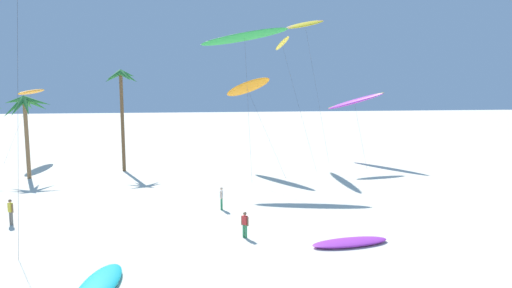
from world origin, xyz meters
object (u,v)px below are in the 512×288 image
object	(u,v)px
person_near_left	(221,197)
person_mid_field	(245,224)
flying_kite_1	(282,44)
flying_kite_5	(245,37)
flying_kite_2	(354,101)
flying_kite_0	(247,87)
flying_kite_3	(32,92)
grounded_kite_0	(99,285)
palm_tree_2	(121,88)
flying_kite_6	(305,24)
person_near_right	(11,211)
palm_tree_1	(25,110)
grounded_kite_1	(350,242)

from	to	relation	value
person_near_left	person_mid_field	world-z (taller)	person_near_left
flying_kite_1	flying_kite_5	bearing A→B (deg)	-123.02
flying_kite_2	flying_kite_5	bearing A→B (deg)	-147.96
flying_kite_0	flying_kite_3	world-z (taller)	flying_kite_0
grounded_kite_0	person_mid_field	distance (m)	9.35
flying_kite_3	person_mid_field	distance (m)	38.93
flying_kite_0	flying_kite_3	distance (m)	26.48
flying_kite_1	grounded_kite_0	xyz separation A→B (m)	(-14.53, -30.62, -13.54)
palm_tree_2	flying_kite_3	xyz separation A→B (m)	(-11.59, 8.43, -0.43)
flying_kite_6	grounded_kite_0	world-z (taller)	flying_kite_6
person_near_left	flying_kite_1	bearing A→B (deg)	66.00
palm_tree_2	person_mid_field	xyz separation A→B (m)	(10.18, -22.97, -7.90)
flying_kite_3	person_mid_field	size ratio (longest dim) A/B	5.60
flying_kite_1	flying_kite_2	xyz separation A→B (m)	(9.05, 0.90, -6.53)
person_near_left	person_near_right	bearing A→B (deg)	-173.25
palm_tree_1	flying_kite_1	size ratio (longest dim) A/B	0.56
palm_tree_1	person_near_right	world-z (taller)	palm_tree_1
palm_tree_1	flying_kite_2	size ratio (longest dim) A/B	0.85
palm_tree_1	flying_kite_6	xyz separation A→B (m)	(29.62, 7.96, 9.71)
palm_tree_1	flying_kite_1	distance (m)	27.39
palm_tree_2	person_near_right	xyz separation A→B (m)	(-4.59, -18.28, -7.83)
flying_kite_2	flying_kite_5	distance (m)	18.00
flying_kite_6	palm_tree_1	bearing A→B (deg)	-164.97
palm_tree_1	grounded_kite_1	xyz separation A→B (m)	(24.61, -22.32, -6.53)
flying_kite_2	flying_kite_6	size ratio (longest dim) A/B	0.55
grounded_kite_0	person_mid_field	xyz separation A→B (m)	(7.26, 5.85, 0.68)
flying_kite_5	person_mid_field	world-z (taller)	flying_kite_5
flying_kite_2	flying_kite_3	world-z (taller)	flying_kite_3
palm_tree_1	flying_kite_5	world-z (taller)	flying_kite_5
person_near_left	person_near_right	world-z (taller)	person_near_right
flying_kite_5	grounded_kite_0	size ratio (longest dim) A/B	2.98
flying_kite_3	person_near_right	distance (m)	28.59
palm_tree_1	grounded_kite_1	distance (m)	33.85
palm_tree_1	flying_kite_0	distance (m)	21.88
flying_kite_3	grounded_kite_0	bearing A→B (deg)	-68.71
flying_kite_3	person_mid_field	world-z (taller)	flying_kite_3
flying_kite_1	person_mid_field	size ratio (longest dim) A/B	9.07
flying_kite_2	flying_kite_3	xyz separation A→B (m)	(-38.09, 5.72, 1.13)
palm_tree_2	flying_kite_6	size ratio (longest dim) A/B	0.62
flying_kite_2	flying_kite_6	distance (m)	11.02
flying_kite_2	grounded_kite_1	xyz separation A→B (m)	(-10.53, -27.73, -7.05)
palm_tree_1	person_near_right	distance (m)	17.09
flying_kite_1	flying_kite_3	bearing A→B (deg)	167.15
grounded_kite_1	person_near_left	size ratio (longest dim) A/B	2.82
flying_kite_5	grounded_kite_1	size ratio (longest dim) A/B	3.11
palm_tree_1	flying_kite_1	world-z (taller)	flying_kite_1
palm_tree_2	person_mid_field	distance (m)	26.33
flying_kite_2	person_mid_field	bearing A→B (deg)	-122.44
grounded_kite_0	palm_tree_2	bearing A→B (deg)	95.78
flying_kite_3	person_mid_field	bearing A→B (deg)	-55.26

